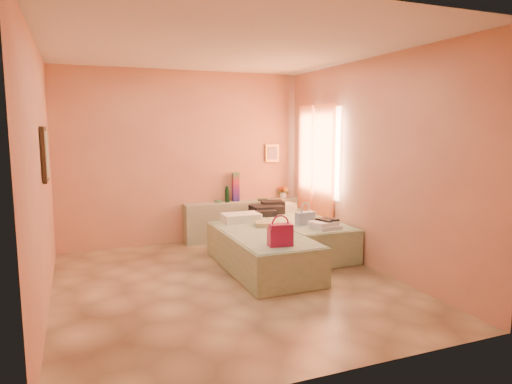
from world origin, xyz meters
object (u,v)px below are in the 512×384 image
at_px(green_book, 262,200).
at_px(magenta_handbag, 280,235).
at_px(bed_right, 299,235).
at_px(towel_stack, 326,225).
at_px(headboard_ledge, 244,220).
at_px(water_bottle, 227,194).
at_px(blue_handbag, 305,218).
at_px(bed_left, 262,251).
at_px(flower_vase, 283,191).

relative_size(green_book, magenta_handbag, 0.58).
xyz_separation_m(bed_right, towel_stack, (0.03, -0.74, 0.30)).
distance_m(bed_right, magenta_handbag, 1.70).
relative_size(green_book, towel_stack, 0.47).
relative_size(headboard_ledge, magenta_handbag, 7.26).
distance_m(water_bottle, blue_handbag, 1.62).
height_order(water_bottle, magenta_handbag, water_bottle).
relative_size(bed_right, magenta_handbag, 7.08).
bearing_deg(bed_right, towel_stack, -87.83).
bearing_deg(water_bottle, green_book, -4.24).
bearing_deg(blue_handbag, bed_left, -170.78).
height_order(flower_vase, magenta_handbag, flower_vase).
bearing_deg(headboard_ledge, flower_vase, 3.91).
bearing_deg(flower_vase, water_bottle, -177.00).
distance_m(bed_right, blue_handbag, 0.53).
relative_size(headboard_ledge, bed_left, 1.02).
xyz_separation_m(bed_right, green_book, (-0.20, 1.00, 0.41)).
height_order(water_bottle, blue_handbag, water_bottle).
relative_size(headboard_ledge, water_bottle, 7.78).
height_order(flower_vase, towel_stack, flower_vase).
distance_m(blue_handbag, towel_stack, 0.37).
bearing_deg(bed_left, water_bottle, 87.42).
bearing_deg(bed_left, bed_right, 35.87).
bearing_deg(headboard_ledge, water_bottle, -179.36).
xyz_separation_m(flower_vase, blue_handbag, (-0.36, -1.50, -0.19)).
bearing_deg(water_bottle, headboard_ledge, 0.64).
xyz_separation_m(headboard_ledge, water_bottle, (-0.30, -0.00, 0.46)).
xyz_separation_m(bed_left, green_book, (0.70, 1.65, 0.41)).
xyz_separation_m(headboard_ledge, green_book, (0.32, -0.05, 0.34)).
distance_m(bed_left, green_book, 1.84).
xyz_separation_m(magenta_handbag, towel_stack, (0.98, 0.62, -0.08)).
relative_size(headboard_ledge, blue_handbag, 7.18).
height_order(magenta_handbag, towel_stack, magenta_handbag).
bearing_deg(water_bottle, flower_vase, 3.00).
xyz_separation_m(headboard_ledge, flower_vase, (0.77, 0.05, 0.46)).
relative_size(water_bottle, green_book, 1.60).
height_order(bed_left, flower_vase, flower_vase).
bearing_deg(water_bottle, blue_handbag, -63.73).
relative_size(bed_right, blue_handbag, 7.00).
distance_m(green_book, blue_handbag, 1.40).
height_order(green_book, blue_handbag, blue_handbag).
bearing_deg(green_book, bed_right, -61.98).
bearing_deg(towel_stack, green_book, 97.46).
xyz_separation_m(bed_left, towel_stack, (0.93, -0.09, 0.30)).
height_order(bed_left, magenta_handbag, magenta_handbag).
xyz_separation_m(bed_right, magenta_handbag, (-0.95, -1.35, 0.38)).
relative_size(blue_handbag, towel_stack, 0.82).
distance_m(headboard_ledge, bed_right, 1.18).
bearing_deg(bed_right, green_book, 101.34).
distance_m(flower_vase, blue_handbag, 1.55).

